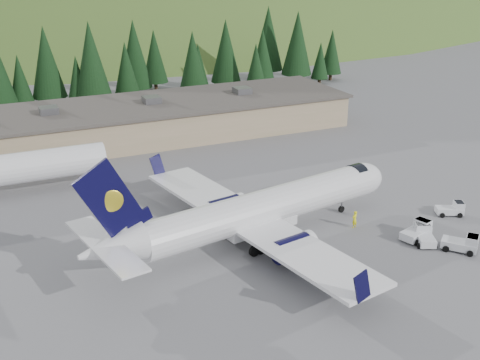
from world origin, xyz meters
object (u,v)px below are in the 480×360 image
at_px(airliner, 257,211).
at_px(ramp_worker, 355,219).
at_px(baggage_tug_c, 424,235).
at_px(baggage_tug_b, 452,209).
at_px(baggage_tug_d, 463,244).
at_px(baggage_tug_a, 418,231).
at_px(terminal_building, 120,123).

distance_m(airliner, ramp_worker, 10.74).
xyz_separation_m(baggage_tug_c, ramp_worker, (-4.31, 5.60, 0.19)).
bearing_deg(baggage_tug_b, baggage_tug_c, -126.15).
bearing_deg(baggage_tug_b, baggage_tug_d, -100.80).
bearing_deg(ramp_worker, baggage_tug_d, 107.10).
height_order(baggage_tug_a, baggage_tug_d, baggage_tug_a).
relative_size(baggage_tug_c, ramp_worker, 1.85).
bearing_deg(terminal_building, baggage_tug_c, -67.66).
height_order(baggage_tug_c, baggage_tug_d, baggage_tug_d).
distance_m(terminal_building, ramp_worker, 42.43).
bearing_deg(airliner, baggage_tug_a, -33.82).
bearing_deg(airliner, terminal_building, 85.44).
distance_m(baggage_tug_b, baggage_tug_c, 8.12).
xyz_separation_m(baggage_tug_a, baggage_tug_b, (7.13, 2.89, -0.12)).
distance_m(airliner, baggage_tug_d, 19.84).
height_order(terminal_building, ramp_worker, terminal_building).
distance_m(baggage_tug_a, terminal_building, 48.31).
relative_size(airliner, baggage_tug_c, 10.16).
distance_m(airliner, baggage_tug_c, 16.57).
distance_m(baggage_tug_a, baggage_tug_d, 4.48).
xyz_separation_m(baggage_tug_a, terminal_building, (-18.70, 44.51, 1.83)).
xyz_separation_m(baggage_tug_b, ramp_worker, (-11.44, 1.73, 0.25)).
bearing_deg(baggage_tug_d, baggage_tug_a, 168.36).
height_order(airliner, terminal_building, airliner).
bearing_deg(baggage_tug_c, baggage_tug_d, -118.82).
bearing_deg(terminal_building, baggage_tug_d, -66.74).
bearing_deg(baggage_tug_a, baggage_tug_c, -107.62).
distance_m(baggage_tug_a, baggage_tug_b, 7.69).
relative_size(baggage_tug_c, terminal_building, 0.05).
bearing_deg(baggage_tug_c, baggage_tug_b, -36.00).
height_order(baggage_tug_a, ramp_worker, ramp_worker).
relative_size(airliner, baggage_tug_a, 9.53).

